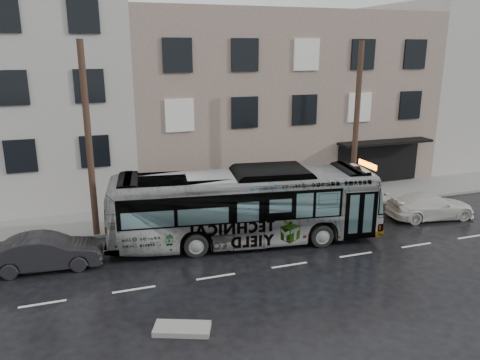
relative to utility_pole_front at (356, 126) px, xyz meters
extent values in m
plane|color=black|center=(-6.50, -3.30, -4.65)|extent=(120.00, 120.00, 0.00)
cube|color=gray|center=(-6.50, 1.60, -4.58)|extent=(90.00, 3.60, 0.15)
cube|color=gray|center=(-1.50, 9.40, 0.85)|extent=(20.00, 12.00, 11.00)
cube|color=#A39F99|center=(17.50, 9.40, 1.35)|extent=(18.00, 12.00, 12.00)
cylinder|color=#432D21|center=(0.00, 0.00, 0.00)|extent=(0.30, 0.30, 9.00)
cylinder|color=#432D21|center=(-14.00, 0.00, 0.00)|extent=(0.30, 0.30, 9.00)
cylinder|color=slate|center=(1.10, 0.00, -3.30)|extent=(0.06, 0.06, 2.40)
imported|color=#B2B2B2|center=(-7.43, -2.81, -2.91)|extent=(12.80, 4.63, 3.48)
imported|color=silver|center=(2.95, -3.00, -3.97)|extent=(4.87, 2.48, 1.35)
imported|color=black|center=(-16.05, -2.85, -3.93)|extent=(4.47, 1.79, 1.45)
cube|color=#A19F99|center=(-11.75, -9.04, -4.56)|extent=(1.97, 1.40, 0.18)
camera|label=1|loc=(-14.20, -22.04, 4.08)|focal=35.00mm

